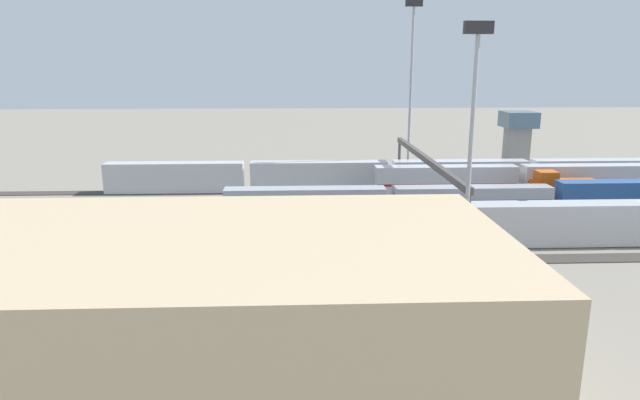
% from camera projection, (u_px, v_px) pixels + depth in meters
% --- Properties ---
extents(ground_plane, '(400.00, 400.00, 0.00)m').
position_uv_depth(ground_plane, '(350.00, 219.00, 77.37)').
color(ground_plane, gray).
extents(track_bed_0, '(140.00, 2.80, 0.12)m').
position_uv_depth(track_bed_0, '(340.00, 191.00, 94.33)').
color(track_bed_0, '#3D3833').
rests_on(track_bed_0, ground_plane).
extents(track_bed_1, '(140.00, 2.80, 0.12)m').
position_uv_depth(track_bed_1, '(343.00, 197.00, 89.48)').
color(track_bed_1, '#4C443D').
rests_on(track_bed_1, ground_plane).
extents(track_bed_2, '(140.00, 2.80, 0.12)m').
position_uv_depth(track_bed_2, '(345.00, 205.00, 84.63)').
color(track_bed_2, '#4C443D').
rests_on(track_bed_2, ground_plane).
extents(track_bed_3, '(140.00, 2.80, 0.12)m').
position_uv_depth(track_bed_3, '(348.00, 214.00, 79.78)').
color(track_bed_3, '#4C443D').
rests_on(track_bed_3, ground_plane).
extents(track_bed_4, '(140.00, 2.80, 0.12)m').
position_uv_depth(track_bed_4, '(352.00, 223.00, 74.93)').
color(track_bed_4, '#3D3833').
rests_on(track_bed_4, ground_plane).
extents(track_bed_5, '(140.00, 2.80, 0.12)m').
position_uv_depth(track_bed_5, '(356.00, 234.00, 70.08)').
color(track_bed_5, '#3D3833').
rests_on(track_bed_5, ground_plane).
extents(track_bed_6, '(140.00, 2.80, 0.12)m').
position_uv_depth(track_bed_6, '(360.00, 247.00, 65.23)').
color(track_bed_6, '#3D3833').
rests_on(track_bed_6, ground_plane).
extents(track_bed_7, '(140.00, 2.80, 0.12)m').
position_uv_depth(track_bed_7, '(365.00, 262.00, 60.38)').
color(track_bed_7, '#3D3833').
rests_on(track_bed_7, ground_plane).
extents(train_on_track_2, '(10.00, 3.00, 5.00)m').
position_uv_depth(train_on_track_2, '(562.00, 190.00, 85.49)').
color(train_on_track_2, '#D85914').
rests_on(train_on_track_2, ground_plane).
extents(train_on_track_0, '(95.60, 3.00, 5.00)m').
position_uv_depth(train_on_track_0, '(390.00, 175.00, 94.06)').
color(train_on_track_0, silver).
rests_on(train_on_track_0, ground_plane).
extents(train_on_track_6, '(119.80, 3.00, 5.00)m').
position_uv_depth(train_on_track_6, '(340.00, 226.00, 64.52)').
color(train_on_track_6, '#B7BABF').
rests_on(train_on_track_6, ground_plane).
extents(train_on_track_3, '(66.40, 3.06, 4.40)m').
position_uv_depth(train_on_track_3, '(457.00, 199.00, 79.93)').
color(train_on_track_3, '#285193').
rests_on(train_on_track_3, ground_plane).
extents(train_on_track_5, '(139.00, 3.00, 4.40)m').
position_uv_depth(train_on_track_5, '(327.00, 219.00, 69.44)').
color(train_on_track_5, '#285193').
rests_on(train_on_track_5, ground_plane).
extents(train_on_track_1, '(47.20, 3.06, 5.00)m').
position_uv_depth(train_on_track_1, '(519.00, 180.00, 90.04)').
color(train_on_track_1, silver).
rests_on(train_on_track_1, ground_plane).
extents(light_mast_0, '(2.80, 0.70, 31.46)m').
position_uv_depth(light_mast_0, '(411.00, 73.00, 92.78)').
color(light_mast_0, '#9EA0A5').
rests_on(light_mast_0, ground_plane).
extents(light_mast_1, '(2.80, 0.70, 25.06)m').
position_uv_depth(light_mast_1, '(473.00, 115.00, 54.31)').
color(light_mast_1, '#9EA0A5').
rests_on(light_mast_1, ground_plane).
extents(signal_gantry, '(0.70, 40.00, 8.80)m').
position_uv_depth(signal_gantry, '(426.00, 164.00, 75.94)').
color(signal_gantry, '#4C4742').
rests_on(signal_gantry, ground_plane).
extents(maintenance_shed, '(44.71, 21.83, 10.28)m').
position_uv_depth(maintenance_shed, '(171.00, 309.00, 36.89)').
color(maintenance_shed, tan).
rests_on(maintenance_shed, ground_plane).
extents(control_tower, '(6.00, 6.00, 12.25)m').
position_uv_depth(control_tower, '(517.00, 138.00, 106.90)').
color(control_tower, gray).
rests_on(control_tower, ground_plane).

